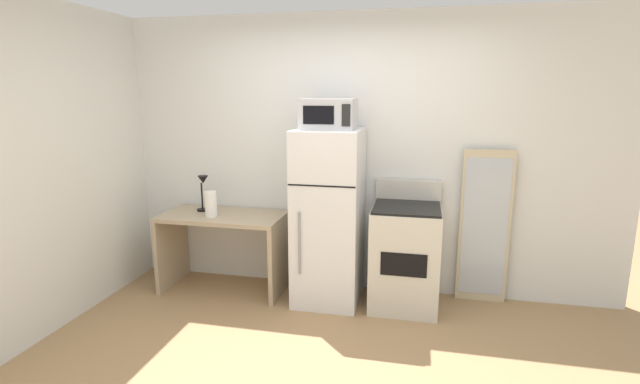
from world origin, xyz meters
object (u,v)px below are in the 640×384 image
object	(u,v)px
desk	(224,237)
oven_range	(405,256)
refrigerator	(329,217)
microwave	(328,114)
paper_towel_roll	(211,204)
leaning_mirror	(485,227)
desk_lamp	(203,187)

from	to	relation	value
desk	oven_range	distance (m)	1.72
refrigerator	microwave	bearing A→B (deg)	-89.68
paper_towel_roll	refrigerator	distance (m)	1.11
oven_range	leaning_mirror	bearing A→B (deg)	20.40
desk_lamp	paper_towel_roll	distance (m)	0.27
desk	oven_range	bearing A→B (deg)	0.04
leaning_mirror	microwave	bearing A→B (deg)	-168.00
refrigerator	desk_lamp	bearing A→B (deg)	176.11
microwave	oven_range	distance (m)	1.42
refrigerator	oven_range	distance (m)	0.76
microwave	desk	bearing A→B (deg)	178.00
refrigerator	desk	bearing A→B (deg)	179.17
leaning_mirror	refrigerator	bearing A→B (deg)	-168.85
desk_lamp	oven_range	size ratio (longest dim) A/B	0.32
oven_range	refrigerator	bearing A→B (deg)	-178.66
desk_lamp	desk	bearing A→B (deg)	-17.39
paper_towel_roll	oven_range	world-z (taller)	oven_range
oven_range	desk_lamp	bearing A→B (deg)	177.96
paper_towel_roll	refrigerator	size ratio (longest dim) A/B	0.15
desk	refrigerator	bearing A→B (deg)	-0.83
paper_towel_roll	desk	bearing A→B (deg)	58.07
desk_lamp	microwave	world-z (taller)	microwave
microwave	oven_range	bearing A→B (deg)	3.10
oven_range	microwave	bearing A→B (deg)	-176.90
desk	microwave	world-z (taller)	microwave
desk_lamp	microwave	size ratio (longest dim) A/B	0.77
desk	desk_lamp	xyz separation A→B (m)	(-0.23, 0.07, 0.47)
paper_towel_roll	leaning_mirror	xyz separation A→B (m)	(2.48, 0.36, -0.17)
leaning_mirror	oven_range	bearing A→B (deg)	-159.60
refrigerator	microwave	xyz separation A→B (m)	(0.00, -0.02, 0.92)
desk	refrigerator	xyz separation A→B (m)	(1.03, -0.01, 0.26)
microwave	oven_range	world-z (taller)	microwave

